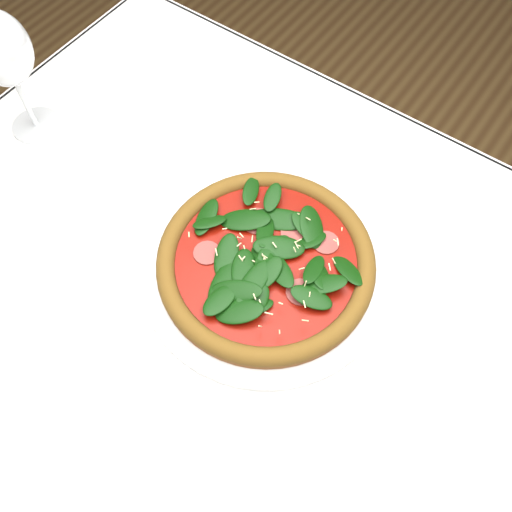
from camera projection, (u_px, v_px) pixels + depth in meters
The scene contains 5 objects.
ground at pixel (270, 432), 1.42m from camera, with size 6.00×6.00×0.00m, color brown.
dining_table at pixel (279, 335), 0.85m from camera, with size 1.21×0.81×0.75m.
plate at pixel (266, 267), 0.79m from camera, with size 0.35×0.35×0.01m.
pizza at pixel (266, 260), 0.77m from camera, with size 0.32×0.32×0.04m.
wine_glass at pixel (1, 52), 0.79m from camera, with size 0.09×0.09×0.21m.
Camera 1 is at (0.16, -0.28, 1.45)m, focal length 40.00 mm.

